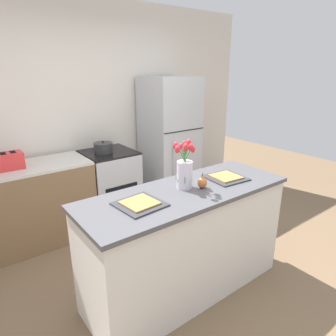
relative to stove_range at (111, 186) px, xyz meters
name	(u,v)px	position (x,y,z in m)	size (l,w,h in m)	color
ground_plane	(185,287)	(-0.10, -1.60, -0.45)	(10.00, 10.00, 0.00)	brown
back_wall	(85,112)	(-0.10, 0.40, 0.90)	(5.20, 0.08, 2.70)	silver
kitchen_island	(186,241)	(-0.10, -1.60, 0.03)	(1.80, 0.66, 0.95)	silver
back_counter	(11,210)	(-1.16, 0.00, 0.00)	(1.68, 0.60, 0.91)	brown
stove_range	(111,186)	(0.00, 0.00, 0.00)	(0.60, 0.61, 0.91)	#B2B5B7
refrigerator	(170,142)	(0.95, 0.00, 0.44)	(0.68, 0.67, 1.78)	#B7BABC
flower_vase	(184,170)	(-0.09, -1.55, 0.66)	(0.16, 0.17, 0.40)	silver
pear_figurine	(202,182)	(0.03, -1.64, 0.55)	(0.08, 0.08, 0.13)	#C66B33
plate_setting_left	(140,204)	(-0.55, -1.61, 0.51)	(0.34, 0.34, 0.02)	#333338
plate_setting_right	(226,177)	(0.35, -1.61, 0.51)	(0.34, 0.34, 0.02)	#333338
toaster	(9,161)	(-1.10, 0.00, 0.54)	(0.28, 0.18, 0.17)	red
cooking_pot	(103,148)	(-0.07, 0.00, 0.51)	(0.23, 0.23, 0.15)	#2D2D2D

